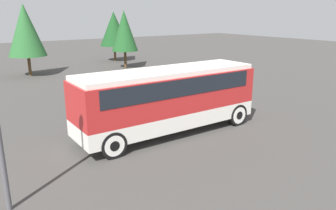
{
  "coord_description": "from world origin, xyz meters",
  "views": [
    {
      "loc": [
        -8.81,
        -12.71,
        5.83
      ],
      "look_at": [
        0.0,
        0.0,
        1.45
      ],
      "focal_mm": 35.0,
      "sensor_mm": 36.0,
      "label": 1
    }
  ],
  "objects": [
    {
      "name": "ground_plane",
      "position": [
        0.0,
        0.0,
        0.0
      ],
      "size": [
        120.0,
        120.0,
        0.0
      ],
      "primitive_type": "plane",
      "color": "#423F3D"
    },
    {
      "name": "tour_bus",
      "position": [
        0.1,
        0.0,
        1.95
      ],
      "size": [
        9.3,
        2.62,
        3.22
      ],
      "color": "silver",
      "rests_on": "ground_plane"
    },
    {
      "name": "parked_car_near",
      "position": [
        1.19,
        8.69,
        0.69
      ],
      "size": [
        4.74,
        1.9,
        1.37
      ],
      "color": "navy",
      "rests_on": "ground_plane"
    },
    {
      "name": "parked_car_mid",
      "position": [
        4.19,
        6.18,
        0.65
      ],
      "size": [
        4.18,
        1.85,
        1.29
      ],
      "color": "maroon",
      "rests_on": "ground_plane"
    },
    {
      "name": "tree_left",
      "position": [
        9.13,
        24.79,
        3.91
      ],
      "size": [
        3.49,
        3.49,
        5.97
      ],
      "color": "brown",
      "rests_on": "ground_plane"
    },
    {
      "name": "tree_center",
      "position": [
        7.63,
        19.16,
        3.96
      ],
      "size": [
        2.81,
        2.81,
        6.09
      ],
      "color": "brown",
      "rests_on": "ground_plane"
    },
    {
      "name": "tree_right",
      "position": [
        -2.03,
        20.17,
        4.27
      ],
      "size": [
        3.43,
        3.43,
        6.66
      ],
      "color": "brown",
      "rests_on": "ground_plane"
    }
  ]
}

